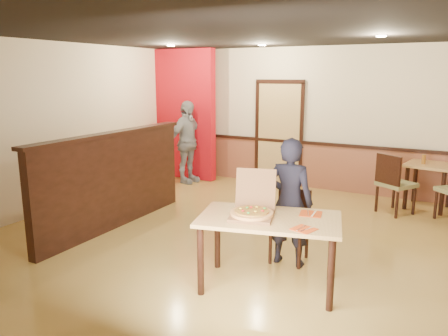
% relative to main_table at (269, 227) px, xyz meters
% --- Properties ---
extents(floor, '(7.00, 7.00, 0.00)m').
position_rel_main_table_xyz_m(floor, '(-0.78, 0.89, -0.68)').
color(floor, '#B49046').
rests_on(floor, ground).
extents(ceiling, '(7.00, 7.00, 0.00)m').
position_rel_main_table_xyz_m(ceiling, '(-0.78, 0.89, 2.12)').
color(ceiling, black).
rests_on(ceiling, wall_back).
extents(wall_back, '(7.00, 0.00, 7.00)m').
position_rel_main_table_xyz_m(wall_back, '(-0.78, 4.39, 0.72)').
color(wall_back, beige).
rests_on(wall_back, floor).
extents(wall_left, '(0.00, 7.00, 7.00)m').
position_rel_main_table_xyz_m(wall_left, '(-4.28, 0.89, 0.72)').
color(wall_left, beige).
rests_on(wall_left, floor).
extents(wainscot_back, '(7.00, 0.04, 0.90)m').
position_rel_main_table_xyz_m(wainscot_back, '(-0.78, 4.36, -0.23)').
color(wainscot_back, brown).
rests_on(wainscot_back, floor).
extents(chair_rail_back, '(7.00, 0.06, 0.06)m').
position_rel_main_table_xyz_m(chair_rail_back, '(-0.78, 4.34, 0.24)').
color(chair_rail_back, black).
rests_on(chair_rail_back, wall_back).
extents(back_door, '(0.90, 0.06, 2.10)m').
position_rel_main_table_xyz_m(back_door, '(-1.58, 4.35, 0.37)').
color(back_door, tan).
rests_on(back_door, wall_back).
extents(booth_partition, '(0.20, 3.10, 1.44)m').
position_rel_main_table_xyz_m(booth_partition, '(-2.78, 0.69, 0.05)').
color(booth_partition, black).
rests_on(booth_partition, floor).
extents(red_accent_panel, '(1.60, 0.20, 2.78)m').
position_rel_main_table_xyz_m(red_accent_panel, '(-3.68, 3.89, 0.72)').
color(red_accent_panel, '#AC0C17').
rests_on(red_accent_panel, floor).
extents(spot_a, '(0.14, 0.14, 0.02)m').
position_rel_main_table_xyz_m(spot_a, '(-3.08, 2.69, 2.10)').
color(spot_a, '#FFDDB2').
rests_on(spot_a, ceiling).
extents(spot_b, '(0.14, 0.14, 0.02)m').
position_rel_main_table_xyz_m(spot_b, '(-1.58, 3.39, 2.10)').
color(spot_b, '#FFDDB2').
rests_on(spot_b, ceiling).
extents(spot_c, '(0.14, 0.14, 0.02)m').
position_rel_main_table_xyz_m(spot_c, '(0.62, 2.39, 2.10)').
color(spot_c, '#FFDDB2').
rests_on(spot_c, ceiling).
extents(main_table, '(1.64, 1.18, 0.79)m').
position_rel_main_table_xyz_m(main_table, '(0.00, 0.00, 0.00)').
color(main_table, tan).
rests_on(main_table, floor).
extents(diner_chair, '(0.46, 0.46, 0.88)m').
position_rel_main_table_xyz_m(diner_chair, '(-0.04, 0.81, -0.20)').
color(diner_chair, olive).
rests_on(diner_chair, floor).
extents(side_chair_left, '(0.69, 0.69, 1.00)m').
position_rel_main_table_xyz_m(side_chair_left, '(0.83, 3.32, -0.13)').
color(side_chair_left, olive).
rests_on(side_chair_left, floor).
extents(side_table, '(0.83, 0.83, 0.78)m').
position_rel_main_table_xyz_m(side_table, '(1.32, 3.94, -0.08)').
color(side_table, tan).
rests_on(side_table, floor).
extents(diner, '(0.58, 0.39, 1.56)m').
position_rel_main_table_xyz_m(diner, '(-0.02, 0.67, 0.10)').
color(diner, black).
rests_on(diner, floor).
extents(passerby, '(0.57, 1.07, 1.73)m').
position_rel_main_table_xyz_m(passerby, '(-3.32, 3.53, 0.19)').
color(passerby, gray).
rests_on(passerby, floor).
extents(pizza_box, '(0.56, 0.62, 0.47)m').
position_rel_main_table_xyz_m(pizza_box, '(-0.18, -0.05, 0.17)').
color(pizza_box, brown).
rests_on(pizza_box, main_table).
extents(pizza, '(0.50, 0.50, 0.03)m').
position_rel_main_table_xyz_m(pizza, '(-0.16, -0.09, 0.16)').
color(pizza, '#C78B48').
rests_on(pizza, pizza_box).
extents(napkin_near, '(0.26, 0.26, 0.01)m').
position_rel_main_table_xyz_m(napkin_near, '(0.44, -0.18, 0.11)').
color(napkin_near, '#BF3A0D').
rests_on(napkin_near, main_table).
extents(napkin_far, '(0.27, 0.27, 0.01)m').
position_rel_main_table_xyz_m(napkin_far, '(0.35, 0.32, 0.11)').
color(napkin_far, '#BF3A0D').
rests_on(napkin_far, main_table).
extents(condiment, '(0.06, 0.06, 0.16)m').
position_rel_main_table_xyz_m(condiment, '(1.21, 3.88, 0.18)').
color(condiment, brown).
rests_on(condiment, side_table).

